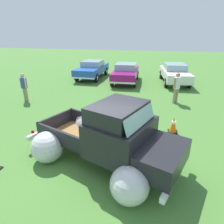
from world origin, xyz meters
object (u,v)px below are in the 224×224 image
(show_car_1, at_px, (126,72))
(show_car_2, at_px, (175,73))
(show_car_0, at_px, (92,69))
(vintage_pickup_truck, at_px, (113,141))
(spectator_1, at_px, (24,86))
(spectator_2, at_px, (177,86))
(lane_cone_0, at_px, (173,125))

(show_car_1, xyz_separation_m, show_car_2, (3.67, 0.76, 0.00))
(show_car_0, distance_m, show_car_2, 6.73)
(vintage_pickup_truck, height_order, show_car_1, vintage_pickup_truck)
(spectator_1, height_order, spectator_2, spectator_2)
(vintage_pickup_truck, relative_size, spectator_1, 3.15)
(spectator_1, bearing_deg, lane_cone_0, -75.64)
(show_car_0, relative_size, spectator_1, 2.94)
(vintage_pickup_truck, bearing_deg, show_car_0, 131.92)
(show_car_1, xyz_separation_m, lane_cone_0, (3.28, -7.79, -0.47))
(show_car_1, relative_size, show_car_2, 0.91)
(vintage_pickup_truck, xyz_separation_m, spectator_1, (-6.14, 4.40, 0.14))
(show_car_0, height_order, lane_cone_0, show_car_0)
(show_car_2, distance_m, spectator_1, 10.66)
(spectator_2, bearing_deg, show_car_0, 3.37)
(vintage_pickup_truck, xyz_separation_m, spectator_2, (2.06, 6.13, 0.19))
(vintage_pickup_truck, relative_size, spectator_2, 3.01)
(lane_cone_0, bearing_deg, vintage_pickup_truck, -126.01)
(show_car_0, height_order, show_car_1, same)
(vintage_pickup_truck, distance_m, show_car_2, 11.26)
(show_car_1, distance_m, lane_cone_0, 8.46)
(spectator_1, distance_m, spectator_2, 8.38)
(spectator_1, xyz_separation_m, lane_cone_0, (7.95, -1.91, -0.59))
(show_car_2, bearing_deg, spectator_1, -58.85)
(show_car_2, bearing_deg, spectator_2, -8.95)
(spectator_2, bearing_deg, show_car_1, -8.51)
(show_car_0, distance_m, spectator_1, 7.02)
(show_car_2, relative_size, spectator_2, 2.91)
(show_car_0, xyz_separation_m, spectator_2, (6.60, -5.10, 0.16))
(vintage_pickup_truck, height_order, show_car_2, vintage_pickup_truck)
(show_car_0, distance_m, spectator_2, 8.34)
(show_car_0, relative_size, lane_cone_0, 7.40)
(show_car_2, xyz_separation_m, spectator_2, (-0.14, -4.91, 0.16))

